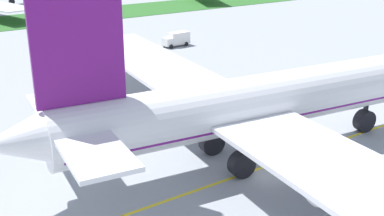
{
  "coord_description": "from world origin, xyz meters",
  "views": [
    {
      "loc": [
        -30.7,
        -32.29,
        23.49
      ],
      "look_at": [
        -0.74,
        11.45,
        4.03
      ],
      "focal_mm": 45.41,
      "sensor_mm": 36.0,
      "label": 1
    }
  ],
  "objects_px": {
    "ground_crew_wingwalker_starboard": "(343,142)",
    "service_truck_fuel_bowser": "(69,82)",
    "airliner_foreground": "(250,105)",
    "service_truck_baggage_loader": "(177,39)"
  },
  "relations": [
    {
      "from": "ground_crew_wingwalker_starboard",
      "to": "service_truck_baggage_loader",
      "type": "relative_size",
      "value": 0.25
    },
    {
      "from": "airliner_foreground",
      "to": "service_truck_baggage_loader",
      "type": "distance_m",
      "value": 55.92
    },
    {
      "from": "airliner_foreground",
      "to": "service_truck_fuel_bowser",
      "type": "xyz_separation_m",
      "value": [
        -7.36,
        33.4,
        -4.75
      ]
    },
    {
      "from": "service_truck_baggage_loader",
      "to": "service_truck_fuel_bowser",
      "type": "bearing_deg",
      "value": -150.72
    },
    {
      "from": "airliner_foreground",
      "to": "ground_crew_wingwalker_starboard",
      "type": "relative_size",
      "value": 54.42
    },
    {
      "from": "service_truck_baggage_loader",
      "to": "ground_crew_wingwalker_starboard",
      "type": "bearing_deg",
      "value": -103.12
    },
    {
      "from": "ground_crew_wingwalker_starboard",
      "to": "service_truck_fuel_bowser",
      "type": "height_order",
      "value": "service_truck_fuel_bowser"
    },
    {
      "from": "airliner_foreground",
      "to": "service_truck_fuel_bowser",
      "type": "bearing_deg",
      "value": 102.43
    },
    {
      "from": "airliner_foreground",
      "to": "service_truck_baggage_loader",
      "type": "xyz_separation_m",
      "value": [
        23.33,
        50.61,
        -4.71
      ]
    },
    {
      "from": "ground_crew_wingwalker_starboard",
      "to": "service_truck_fuel_bowser",
      "type": "distance_m",
      "value": 41.62
    }
  ]
}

